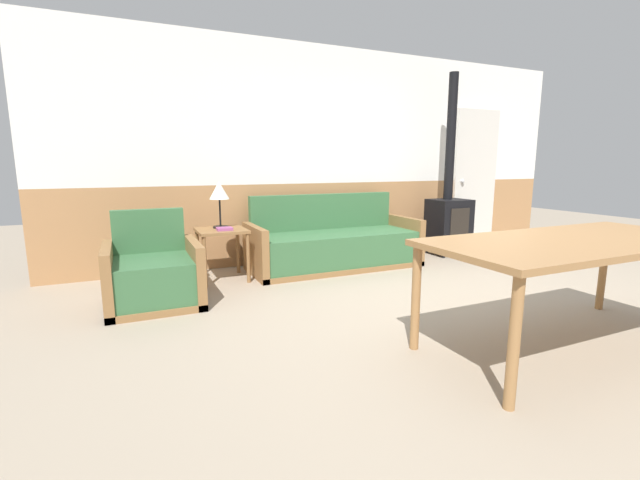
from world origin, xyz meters
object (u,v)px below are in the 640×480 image
object	(u,v)px
table_lamp	(219,193)
dining_table	(575,248)
wood_stove	(449,212)
side_table	(222,238)
armchair	(154,276)
couch	(334,246)

from	to	relation	value
table_lamp	dining_table	distance (m)	3.33
table_lamp	wood_stove	world-z (taller)	wood_stove
side_table	armchair	bearing A→B (deg)	-142.73
couch	table_lamp	world-z (taller)	table_lamp
table_lamp	side_table	bearing A→B (deg)	-97.19
couch	armchair	bearing A→B (deg)	-164.79
dining_table	wood_stove	xyz separation A→B (m)	(1.32, 2.75, -0.09)
wood_stove	side_table	bearing A→B (deg)	-179.32
couch	wood_stove	world-z (taller)	wood_stove
wood_stove	armchair	bearing A→B (deg)	-171.24
dining_table	wood_stove	world-z (taller)	wood_stove
couch	side_table	world-z (taller)	couch
couch	armchair	world-z (taller)	couch
wood_stove	table_lamp	bearing A→B (deg)	179.04
side_table	wood_stove	distance (m)	3.13
armchair	table_lamp	xyz separation A→B (m)	(0.74, 0.65, 0.69)
side_table	wood_stove	size ratio (longest dim) A/B	0.23
side_table	dining_table	size ratio (longest dim) A/B	0.27
table_lamp	wood_stove	xyz separation A→B (m)	(3.11, -0.05, -0.34)
armchair	wood_stove	world-z (taller)	wood_stove
couch	dining_table	size ratio (longest dim) A/B	0.99
armchair	table_lamp	distance (m)	1.20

